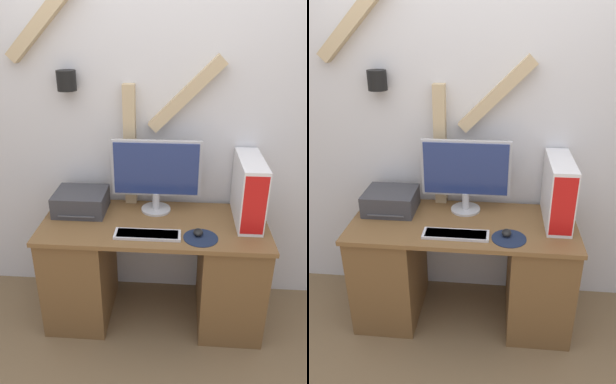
% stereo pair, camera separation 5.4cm
% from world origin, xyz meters
% --- Properties ---
extents(ground_plane, '(12.00, 12.00, 0.00)m').
position_xyz_m(ground_plane, '(0.00, 0.00, 0.00)').
color(ground_plane, brown).
extents(wall_back, '(6.40, 0.18, 2.70)m').
position_xyz_m(wall_back, '(-0.01, 0.69, 1.35)').
color(wall_back, silver).
rests_on(wall_back, ground_plane).
extents(desk, '(1.51, 0.64, 0.79)m').
position_xyz_m(desk, '(0.00, 0.32, 0.41)').
color(desk, brown).
rests_on(desk, ground_plane).
extents(monitor, '(0.61, 0.21, 0.51)m').
position_xyz_m(monitor, '(-0.00, 0.50, 1.07)').
color(monitor, '#B7B7BC').
rests_on(monitor, desk).
extents(keyboard, '(0.42, 0.12, 0.02)m').
position_xyz_m(keyboard, '(-0.03, 0.14, 0.80)').
color(keyboard, silver).
rests_on(keyboard, desk).
extents(mousepad, '(0.22, 0.22, 0.00)m').
position_xyz_m(mousepad, '(0.30, 0.14, 0.79)').
color(mousepad, '#19233D').
rests_on(mousepad, desk).
extents(mouse, '(0.06, 0.08, 0.04)m').
position_xyz_m(mouse, '(0.29, 0.17, 0.81)').
color(mouse, black).
rests_on(mouse, mousepad).
extents(computer_tower, '(0.16, 0.48, 0.43)m').
position_xyz_m(computer_tower, '(0.61, 0.41, 1.00)').
color(computer_tower, white).
rests_on(computer_tower, desk).
extents(printer, '(0.35, 0.31, 0.15)m').
position_xyz_m(printer, '(-0.52, 0.44, 0.86)').
color(printer, '#38383D').
rests_on(printer, desk).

